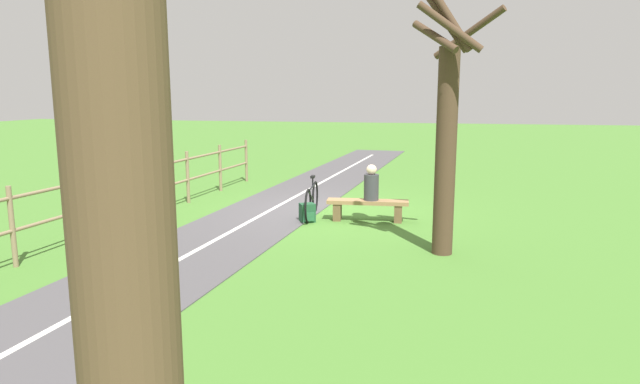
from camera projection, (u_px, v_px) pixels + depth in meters
The scene contains 10 objects.
ground_plane at pixel (325, 211), 12.56m from camera, with size 80.00×80.00×0.00m, color #477A2D.
paved_path at pixel (186, 256), 9.03m from camera, with size 2.27×36.00×0.02m, color #4C494C.
path_centre_line at pixel (186, 256), 9.03m from camera, with size 0.10×32.00×0.00m, color silver.
bench at pixel (368, 206), 11.55m from camera, with size 1.72×0.50×0.45m.
person_seated at pixel (371, 184), 11.46m from camera, with size 0.33×0.33×0.75m.
bicycle at pixel (312, 200), 11.87m from camera, with size 0.19×1.74×0.89m.
backpack at pixel (307, 213), 11.47m from camera, with size 0.38×0.38×0.39m.
fence_roadside at pixel (54, 208), 9.22m from camera, with size 1.07×15.97×1.27m.
tree_by_path at pixel (447, 132), 8.86m from camera, with size 1.47×1.49×4.39m.
tree_far_left at pixel (130, 191), 1.57m from camera, with size 0.97×1.06×5.34m.
Camera 1 is at (-2.55, 12.02, 2.63)m, focal length 30.95 mm.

